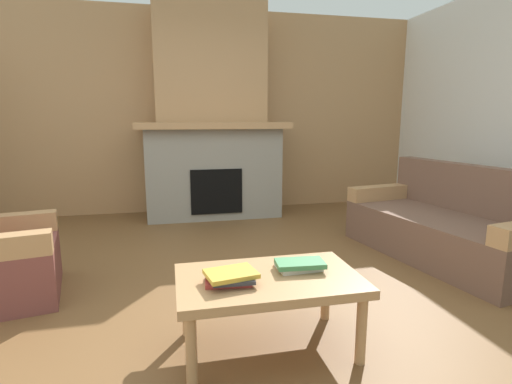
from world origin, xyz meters
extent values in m
plane|color=brown|center=(0.00, 0.00, 0.00)|extent=(9.00, 9.00, 0.00)
cube|color=tan|center=(0.00, 3.00, 1.35)|extent=(6.00, 0.12, 2.70)
cube|color=gray|center=(0.00, 2.59, 0.57)|extent=(1.70, 0.70, 1.15)
cube|color=black|center=(0.00, 2.26, 0.38)|extent=(0.64, 0.08, 0.56)
cube|color=tan|center=(0.00, 2.54, 1.19)|extent=(1.90, 0.82, 0.08)
cube|color=tan|center=(0.00, 2.69, 1.97)|extent=(1.40, 0.50, 1.47)
cube|color=brown|center=(1.87, 0.48, 0.20)|extent=(1.13, 1.92, 0.40)
cube|color=brown|center=(2.21, 0.54, 0.62)|extent=(0.46, 1.80, 0.45)
cube|color=tan|center=(1.73, 1.29, 0.48)|extent=(0.85, 0.30, 0.15)
cube|color=tan|center=(-1.84, 0.72, 0.48)|extent=(0.77, 0.29, 0.15)
cube|color=tan|center=(-0.06, -0.59, 0.41)|extent=(1.00, 0.60, 0.05)
cylinder|color=tan|center=(-0.50, -0.83, 0.19)|extent=(0.06, 0.06, 0.38)
cylinder|color=tan|center=(0.38, -0.83, 0.19)|extent=(0.06, 0.06, 0.38)
cylinder|color=tan|center=(-0.50, -0.35, 0.19)|extent=(0.06, 0.06, 0.38)
cylinder|color=tan|center=(0.38, -0.35, 0.19)|extent=(0.06, 0.06, 0.38)
cube|color=#B23833|center=(-0.28, -0.62, 0.44)|extent=(0.25, 0.18, 0.02)
cube|color=#2D2D33|center=(-0.26, -0.64, 0.46)|extent=(0.22, 0.20, 0.02)
cube|color=gold|center=(-0.27, -0.64, 0.48)|extent=(0.29, 0.23, 0.02)
cube|color=beige|center=(0.14, -0.52, 0.44)|extent=(0.25, 0.19, 0.03)
cube|color=#3D7F4C|center=(0.14, -0.55, 0.47)|extent=(0.28, 0.17, 0.03)
camera|label=1|loc=(-0.56, -2.54, 1.28)|focal=27.46mm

